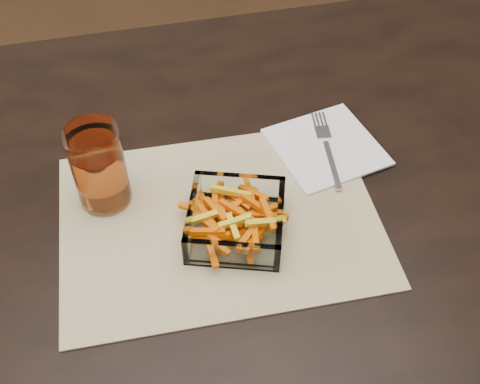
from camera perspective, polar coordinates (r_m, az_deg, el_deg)
The scene contains 6 objects.
dining_table at distance 0.98m, azimuth 1.85°, elevation -2.30°, with size 1.60×0.90×0.75m.
placemat at distance 0.86m, azimuth -1.95°, elevation -2.60°, with size 0.45×0.33×0.00m, color #C7B683.
glass_bowl at distance 0.83m, azimuth -0.40°, elevation -2.83°, with size 0.16×0.16×0.05m.
tumbler at distance 0.86m, azimuth -13.19°, elevation 2.12°, with size 0.08×0.08×0.13m.
napkin at distance 0.97m, azimuth 8.17°, elevation 4.28°, with size 0.16×0.16×0.00m, color white.
fork at distance 0.96m, azimuth 8.22°, elevation 4.33°, with size 0.04×0.17×0.00m.
Camera 1 is at (-0.17, -0.60, 1.42)m, focal length 45.00 mm.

